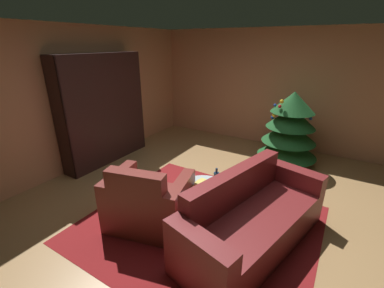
# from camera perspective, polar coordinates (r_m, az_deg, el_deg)

# --- Properties ---
(ground_plane) EXTENTS (7.07, 7.07, 0.00)m
(ground_plane) POSITION_cam_1_polar(r_m,az_deg,el_deg) (3.82, 3.86, -13.68)
(ground_plane) COLOR #AC8151
(wall_back) EXTENTS (5.52, 0.06, 2.50)m
(wall_back) POSITION_cam_1_polar(r_m,az_deg,el_deg) (6.01, 17.73, 11.42)
(wall_back) COLOR tan
(wall_back) RESTS_ON ground
(wall_left) EXTENTS (0.06, 6.01, 2.50)m
(wall_left) POSITION_cam_1_polar(r_m,az_deg,el_deg) (5.08, -24.49, 8.81)
(wall_left) COLOR tan
(wall_left) RESTS_ON ground
(area_rug) EXTENTS (2.81, 2.52, 0.01)m
(area_rug) POSITION_cam_1_polar(r_m,az_deg,el_deg) (3.52, 1.71, -17.19)
(area_rug) COLOR maroon
(area_rug) RESTS_ON ground
(bookshelf_unit) EXTENTS (0.35, 1.78, 2.03)m
(bookshelf_unit) POSITION_cam_1_polar(r_m,az_deg,el_deg) (5.26, -17.91, 7.10)
(bookshelf_unit) COLOR black
(bookshelf_unit) RESTS_ON ground
(armchair_red) EXTENTS (1.14, 0.96, 0.89)m
(armchair_red) POSITION_cam_1_polar(r_m,az_deg,el_deg) (3.36, -9.64, -12.90)
(armchair_red) COLOR maroon
(armchair_red) RESTS_ON ground
(couch_red) EXTENTS (1.25, 2.14, 0.85)m
(couch_red) POSITION_cam_1_polar(r_m,az_deg,el_deg) (3.16, 12.98, -16.10)
(couch_red) COLOR maroon
(couch_red) RESTS_ON ground
(coffee_table) EXTENTS (0.70, 0.70, 0.47)m
(coffee_table) POSITION_cam_1_polar(r_m,az_deg,el_deg) (3.36, 2.60, -10.41)
(coffee_table) COLOR black
(coffee_table) RESTS_ON ground
(book_stack_on_table) EXTENTS (0.23, 0.18, 0.12)m
(book_stack_on_table) POSITION_cam_1_polar(r_m,az_deg,el_deg) (3.28, 2.41, -9.14)
(book_stack_on_table) COLOR #3E598D
(book_stack_on_table) RESTS_ON coffee_table
(bottle_on_table) EXTENTS (0.07, 0.07, 0.23)m
(bottle_on_table) POSITION_cam_1_polar(r_m,az_deg,el_deg) (3.38, 5.37, -7.49)
(bottle_on_table) COLOR navy
(bottle_on_table) RESTS_ON coffee_table
(decorated_tree) EXTENTS (1.09, 1.09, 1.39)m
(decorated_tree) POSITION_cam_1_polar(r_m,az_deg,el_deg) (5.15, 20.77, 3.16)
(decorated_tree) COLOR brown
(decorated_tree) RESTS_ON ground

